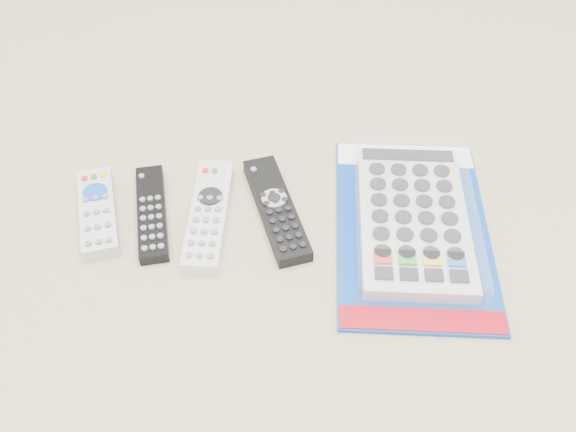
{
  "coord_description": "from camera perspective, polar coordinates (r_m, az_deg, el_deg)",
  "views": [
    {
      "loc": [
        -0.0,
        -0.58,
        0.67
      ],
      "look_at": [
        0.06,
        0.02,
        0.01
      ],
      "focal_mm": 40.0,
      "sensor_mm": 36.0,
      "label": 1
    }
  ],
  "objects": [
    {
      "name": "remote_silver_dvd",
      "position": [
        0.9,
        -7.07,
        0.15
      ],
      "size": [
        0.08,
        0.2,
        0.02
      ],
      "rotation": [
        0.0,
        0.0,
        -0.15
      ],
      "color": "silver",
      "rests_on": "ground"
    },
    {
      "name": "remote_large_black",
      "position": [
        0.9,
        -1.04,
        0.64
      ],
      "size": [
        0.08,
        0.2,
        0.02
      ],
      "rotation": [
        0.0,
        0.0,
        0.18
      ],
      "color": "black",
      "rests_on": "ground"
    },
    {
      "name": "remote_small_grey",
      "position": [
        0.93,
        -16.55,
        0.35
      ],
      "size": [
        0.07,
        0.16,
        0.02
      ],
      "rotation": [
        0.0,
        0.0,
        0.14
      ],
      "color": "#AFAFB1",
      "rests_on": "ground"
    },
    {
      "name": "jumbo_remote_packaged",
      "position": [
        0.89,
        11.09,
        -0.11
      ],
      "size": [
        0.26,
        0.37,
        0.05
      ],
      "rotation": [
        0.0,
        0.0,
        -0.16
      ],
      "color": "#0D3E93",
      "rests_on": "ground"
    },
    {
      "name": "remote_slim_black",
      "position": [
        0.92,
        -12.02,
        0.26
      ],
      "size": [
        0.05,
        0.18,
        0.02
      ],
      "rotation": [
        0.0,
        0.0,
        0.07
      ],
      "color": "black",
      "rests_on": "ground"
    }
  ]
}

